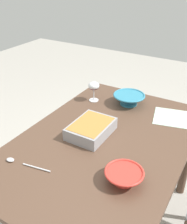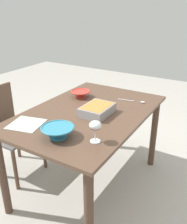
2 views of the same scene
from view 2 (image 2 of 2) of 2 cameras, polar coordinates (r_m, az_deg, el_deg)
The scene contains 9 objects.
ground_plane at distance 2.51m, azimuth -1.08°, elevation -16.31°, with size 8.00×8.00×0.00m, color #B2ADA3.
dining_table at distance 2.14m, azimuth -1.22°, elevation -2.61°, with size 1.39×0.92×0.78m.
chair at distance 2.59m, azimuth -19.26°, elevation -3.49°, with size 0.43×0.43×0.89m.
wine_glass at distance 1.59m, azimuth 0.41°, elevation -3.38°, with size 0.08×0.08×0.15m.
casserole_dish at distance 2.02m, azimuth 0.87°, elevation 0.62°, with size 0.28×0.21×0.07m.
mixing_bowl at distance 2.40m, azimuth -2.96°, elevation 4.25°, with size 0.19×0.19×0.06m.
small_bowl at distance 1.70m, azimuth -8.21°, elevation -4.40°, with size 0.23×0.23×0.08m.
serving_spoon at distance 2.32m, azimuth 9.92°, elevation 2.42°, with size 0.06×0.26×0.01m.
napkin at distance 1.94m, azimuth -15.20°, elevation -2.67°, with size 0.24×0.24×0.00m, color #B2CCB7.
Camera 2 is at (-1.62, -1.03, 1.62)m, focal length 39.81 mm.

